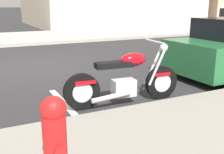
# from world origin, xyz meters

# --- Properties ---
(ground_plane) EXTENTS (260.00, 260.00, 0.00)m
(ground_plane) POSITION_xyz_m (0.00, 0.00, 0.00)
(ground_plane) COLOR #28282B
(sidewalk_far_curb) EXTENTS (120.00, 5.00, 0.14)m
(sidewalk_far_curb) POSITION_xyz_m (12.00, 6.65, 0.07)
(sidewalk_far_curb) COLOR #ADA89E
(sidewalk_far_curb) RESTS_ON ground
(parking_stall_stripe) EXTENTS (0.12, 2.20, 0.01)m
(parking_stall_stripe) POSITION_xyz_m (0.00, -3.55, 0.00)
(parking_stall_stripe) COLOR silver
(parking_stall_stripe) RESTS_ON ground
(parked_motorcycle) EXTENTS (2.17, 0.62, 1.11)m
(parked_motorcycle) POSITION_xyz_m (0.99, -3.79, 0.43)
(parked_motorcycle) COLOR black
(parked_motorcycle) RESTS_ON ground
(fire_hydrant) EXTENTS (0.24, 0.36, 0.83)m
(fire_hydrant) POSITION_xyz_m (-0.76, -5.65, 0.58)
(fire_hydrant) COLOR red
(fire_hydrant) RESTS_ON sidewalk_near_curb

